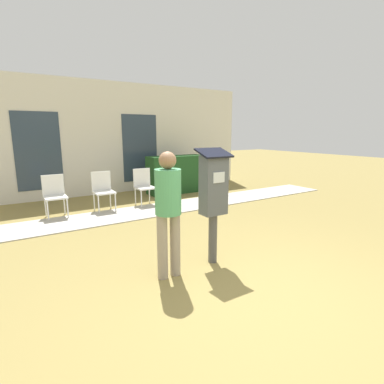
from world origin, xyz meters
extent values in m
plane|color=olive|center=(0.00, 0.00, 0.00)|extent=(40.00, 40.00, 0.00)
cube|color=#B7B2A8|center=(0.00, 3.99, 0.01)|extent=(12.00, 1.10, 0.02)
cube|color=silver|center=(0.00, 6.59, 1.60)|extent=(10.00, 0.24, 3.20)
cube|color=#2D3D4C|center=(-1.40, 6.46, 1.30)|extent=(1.10, 0.02, 2.00)
cube|color=#2D3D4C|center=(1.40, 6.46, 1.30)|extent=(1.10, 0.02, 2.00)
cylinder|color=#4C4C4C|center=(0.16, 1.00, 0.35)|extent=(0.12, 0.12, 0.70)
cube|color=#4C5156|center=(0.16, 1.00, 1.10)|extent=(0.34, 0.22, 0.80)
cube|color=silver|center=(0.16, 0.88, 1.22)|extent=(0.18, 0.01, 0.14)
cube|color=black|center=(0.16, 1.00, 1.53)|extent=(0.44, 0.31, 0.12)
cylinder|color=gray|center=(-0.65, 0.95, 0.41)|extent=(0.13, 0.13, 0.82)
cylinder|color=gray|center=(-0.47, 0.95, 0.41)|extent=(0.13, 0.13, 0.82)
cylinder|color=#4C9E66|center=(-0.56, 0.95, 1.09)|extent=(0.32, 0.32, 0.55)
sphere|color=#8C6647|center=(-0.56, 0.95, 1.48)|extent=(0.21, 0.21, 0.21)
cylinder|color=white|center=(-1.53, 4.38, 0.21)|extent=(0.03, 0.03, 0.42)
cylinder|color=white|center=(-1.15, 4.38, 0.21)|extent=(0.03, 0.03, 0.42)
cylinder|color=white|center=(-1.53, 4.76, 0.21)|extent=(0.03, 0.03, 0.42)
cylinder|color=white|center=(-1.15, 4.76, 0.21)|extent=(0.03, 0.03, 0.42)
cube|color=white|center=(-1.34, 4.57, 0.44)|extent=(0.44, 0.44, 0.04)
cube|color=white|center=(-1.34, 4.77, 0.68)|extent=(0.44, 0.04, 0.44)
cylinder|color=white|center=(-0.51, 4.35, 0.21)|extent=(0.03, 0.03, 0.42)
cylinder|color=white|center=(-0.13, 4.35, 0.21)|extent=(0.03, 0.03, 0.42)
cylinder|color=white|center=(-0.51, 4.73, 0.21)|extent=(0.03, 0.03, 0.42)
cylinder|color=white|center=(-0.13, 4.73, 0.21)|extent=(0.03, 0.03, 0.42)
cube|color=white|center=(-0.32, 4.54, 0.44)|extent=(0.44, 0.44, 0.04)
cube|color=white|center=(-0.32, 4.74, 0.68)|extent=(0.44, 0.04, 0.44)
cylinder|color=white|center=(0.51, 4.37, 0.21)|extent=(0.03, 0.03, 0.42)
cylinder|color=white|center=(0.89, 4.37, 0.21)|extent=(0.03, 0.03, 0.42)
cylinder|color=white|center=(0.51, 4.75, 0.21)|extent=(0.03, 0.03, 0.42)
cylinder|color=white|center=(0.89, 4.75, 0.21)|extent=(0.03, 0.03, 0.42)
cube|color=white|center=(0.70, 4.56, 0.44)|extent=(0.44, 0.44, 0.04)
cube|color=white|center=(0.70, 4.76, 0.68)|extent=(0.44, 0.04, 0.44)
cube|color=#1E471E|center=(2.13, 5.52, 0.55)|extent=(1.72, 0.60, 1.10)
camera|label=1|loc=(-2.20, -2.18, 1.81)|focal=28.00mm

